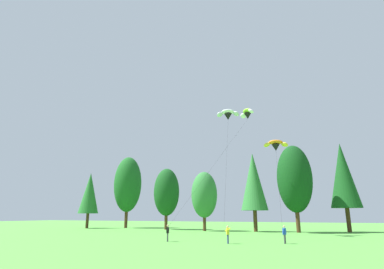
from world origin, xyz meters
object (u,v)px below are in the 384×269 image
(kite_flyer_mid, at_px, (228,233))
(parafoil_kite_far_orange, at_px, (276,145))
(parafoil_kite_high_lime_white, at_px, (247,114))
(kite_flyer_near, at_px, (168,232))
(parafoil_kite_mid_white, at_px, (228,114))
(kite_flyer_far, at_px, (284,233))

(kite_flyer_mid, xyz_separation_m, parafoil_kite_far_orange, (3.24, 14.72, 11.49))
(parafoil_kite_high_lime_white, bearing_deg, kite_flyer_mid, -89.37)
(kite_flyer_near, relative_size, parafoil_kite_mid_white, 0.09)
(parafoil_kite_far_orange, bearing_deg, parafoil_kite_high_lime_white, -141.91)
(kite_flyer_far, relative_size, parafoil_kite_far_orange, 0.12)
(kite_flyer_near, relative_size, parafoil_kite_high_lime_white, 0.10)
(kite_flyer_far, bearing_deg, parafoil_kite_mid_white, 122.63)
(kite_flyer_near, relative_size, kite_flyer_far, 1.00)
(kite_flyer_near, bearing_deg, parafoil_kite_mid_white, 82.58)
(kite_flyer_near, height_order, parafoil_kite_mid_white, parafoil_kite_mid_white)
(kite_flyer_mid, height_order, kite_flyer_far, same)
(kite_flyer_far, bearing_deg, kite_flyer_mid, -157.60)
(kite_flyer_far, bearing_deg, parafoil_kite_far_orange, 98.32)
(parafoil_kite_high_lime_white, xyz_separation_m, parafoil_kite_far_orange, (3.37, 2.64, -4.35))
(kite_flyer_far, bearing_deg, parafoil_kite_high_lime_white, 117.59)
(kite_flyer_mid, xyz_separation_m, parafoil_kite_mid_white, (-4.31, 16.77, 17.69))
(parafoil_kite_mid_white, bearing_deg, kite_flyer_near, -97.42)
(parafoil_kite_high_lime_white, bearing_deg, kite_flyer_far, -62.41)
(kite_flyer_mid, relative_size, kite_flyer_far, 1.00)
(kite_flyer_near, xyz_separation_m, parafoil_kite_high_lime_white, (6.36, 12.11, 15.85))
(parafoil_kite_far_orange, bearing_deg, kite_flyer_far, -81.68)
(kite_flyer_mid, bearing_deg, parafoil_kite_mid_white, 104.41)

